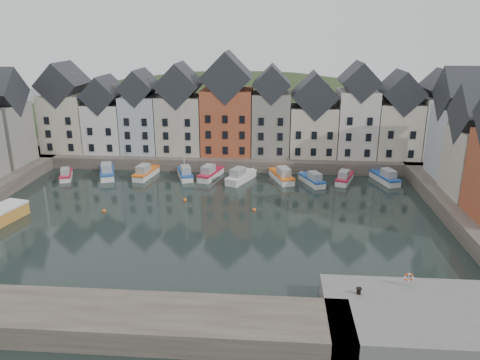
# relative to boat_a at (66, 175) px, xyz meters

# --- Properties ---
(ground) EXTENTS (260.00, 260.00, 0.00)m
(ground) POSITION_rel_boat_a_xyz_m (25.30, -16.75, -0.62)
(ground) COLOR black
(ground) RESTS_ON ground
(far_quay) EXTENTS (90.00, 16.00, 2.00)m
(far_quay) POSITION_rel_boat_a_xyz_m (25.30, 13.25, 0.38)
(far_quay) COLOR #463C35
(far_quay) RESTS_ON ground
(near_quay) EXTENTS (18.00, 10.00, 2.00)m
(near_quay) POSITION_rel_boat_a_xyz_m (47.30, -36.75, 0.38)
(near_quay) COLOR #60605E
(near_quay) RESTS_ON ground
(near_wall) EXTENTS (50.00, 6.00, 2.00)m
(near_wall) POSITION_rel_boat_a_xyz_m (15.30, -38.75, 0.38)
(near_wall) COLOR #463C35
(near_wall) RESTS_ON ground
(hillside) EXTENTS (153.60, 70.40, 64.00)m
(hillside) POSITION_rel_boat_a_xyz_m (25.32, 39.25, -18.58)
(hillside) COLOR #233118
(hillside) RESTS_ON ground
(far_terrace) EXTENTS (72.37, 8.16, 17.78)m
(far_terrace) POSITION_rel_boat_a_xyz_m (28.51, 11.25, 8.26)
(far_terrace) COLOR beige
(far_terrace) RESTS_ON far_quay
(mooring_buoys) EXTENTS (20.50, 5.50, 0.50)m
(mooring_buoys) POSITION_rel_boat_a_xyz_m (21.30, -11.41, -0.47)
(mooring_buoys) COLOR orange
(mooring_buoys) RESTS_ON ground
(boat_a) EXTENTS (3.42, 5.68, 2.09)m
(boat_a) POSITION_rel_boat_a_xyz_m (0.00, 0.00, 0.00)
(boat_a) COLOR silver
(boat_a) RESTS_ON ground
(boat_b) EXTENTS (4.46, 7.36, 2.70)m
(boat_b) POSITION_rel_boat_a_xyz_m (6.37, 1.45, 0.18)
(boat_b) COLOR silver
(boat_b) RESTS_ON ground
(boat_c) EXTENTS (3.15, 6.86, 2.53)m
(boat_c) POSITION_rel_boat_a_xyz_m (12.78, 1.69, 0.13)
(boat_c) COLOR silver
(boat_c) RESTS_ON ground
(boat_d) EXTENTS (3.78, 6.49, 11.86)m
(boat_d) POSITION_rel_boat_a_xyz_m (19.33, 1.88, 0.15)
(boat_d) COLOR silver
(boat_d) RESTS_ON ground
(boat_e) EXTENTS (3.81, 7.02, 2.57)m
(boat_e) POSITION_rel_boat_a_xyz_m (23.42, 2.07, 0.15)
(boat_e) COLOR silver
(boat_e) RESTS_ON ground
(boat_f) EXTENTS (4.78, 7.17, 2.65)m
(boat_f) POSITION_rel_boat_a_xyz_m (28.47, 0.66, 0.17)
(boat_f) COLOR silver
(boat_f) RESTS_ON ground
(boat_g) EXTENTS (4.32, 7.22, 2.65)m
(boat_g) POSITION_rel_boat_a_xyz_m (35.09, 1.58, 0.17)
(boat_g) COLOR silver
(boat_g) RESTS_ON ground
(boat_h) EXTENTS (4.17, 6.26, 2.31)m
(boat_h) POSITION_rel_boat_a_xyz_m (39.86, 0.27, 0.07)
(boat_h) COLOR silver
(boat_h) RESTS_ON ground
(boat_i) EXTENTS (3.73, 6.26, 2.30)m
(boat_i) POSITION_rel_boat_a_xyz_m (45.00, 1.56, 0.06)
(boat_i) COLOR silver
(boat_i) RESTS_ON ground
(boat_j) EXTENTS (3.95, 6.90, 2.53)m
(boat_j) POSITION_rel_boat_a_xyz_m (51.51, 2.11, 0.13)
(boat_j) COLOR silver
(boat_j) RESTS_ON ground
(mooring_bollard) EXTENTS (0.48, 0.48, 0.56)m
(mooring_bollard) POSITION_rel_boat_a_xyz_m (41.27, -34.87, 1.69)
(mooring_bollard) COLOR black
(mooring_bollard) RESTS_ON near_quay
(life_ring_post) EXTENTS (0.80, 0.17, 1.30)m
(life_ring_post) POSITION_rel_boat_a_xyz_m (45.74, -33.29, 2.24)
(life_ring_post) COLOR gray
(life_ring_post) RESTS_ON near_quay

